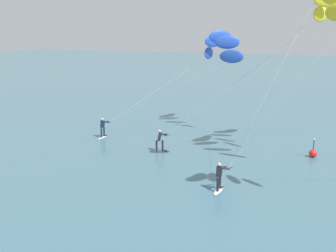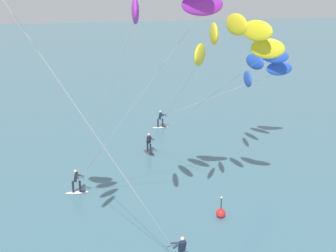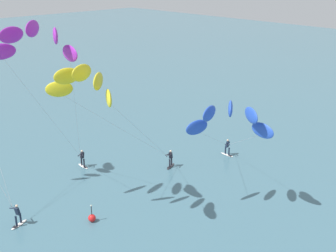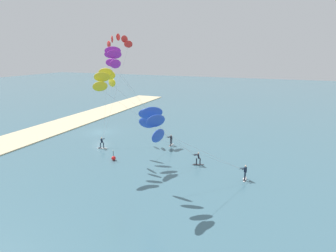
{
  "view_description": "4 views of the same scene",
  "coord_description": "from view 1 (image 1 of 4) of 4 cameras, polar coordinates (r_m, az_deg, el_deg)",
  "views": [
    {
      "loc": [
        -19.34,
        9.14,
        9.05
      ],
      "look_at": [
        5.41,
        18.57,
        2.56
      ],
      "focal_mm": 43.83,
      "sensor_mm": 36.0,
      "label": 1
    },
    {
      "loc": [
        2.7,
        -12.81,
        13.75
      ],
      "look_at": [
        8.35,
        16.47,
        3.45
      ],
      "focal_mm": 47.85,
      "sensor_mm": 36.0,
      "label": 2
    },
    {
      "loc": [
        34.14,
        -5.9,
        17.73
      ],
      "look_at": [
        8.28,
        18.93,
        4.54
      ],
      "focal_mm": 47.11,
      "sensor_mm": 36.0,
      "label": 3
    },
    {
      "loc": [
        38.02,
        28.43,
        13.48
      ],
      "look_at": [
        4.93,
        14.91,
        3.87
      ],
      "focal_mm": 29.07,
      "sensor_mm": 36.0,
      "label": 4
    }
  ],
  "objects": [
    {
      "name": "kitesurfer_downwind",
      "position": [
        36.13,
        6.66,
        10.63
      ],
      "size": [
        10.03,
        10.79,
        8.7
      ],
      "color": "white",
      "rests_on": "ground"
    },
    {
      "name": "kitesurfer_far_out",
      "position": [
        29.71,
        20.68,
        15.0
      ],
      "size": [
        6.33,
        13.03,
        11.77
      ],
      "color": "#333338",
      "rests_on": "ground"
    },
    {
      "name": "marker_buoy",
      "position": [
        30.76,
        19.51,
        -3.58
      ],
      "size": [
        0.56,
        0.56,
        1.38
      ],
      "color": "red",
      "rests_on": "ground"
    }
  ]
}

